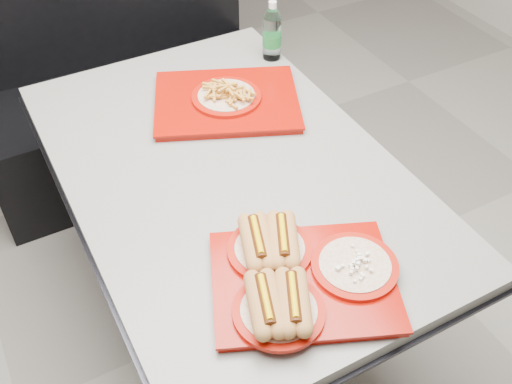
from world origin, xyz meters
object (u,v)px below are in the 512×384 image
tray_far (226,98)px  diner_table (230,206)px  booth_bench (123,84)px  tray_near (296,276)px  water_bottle (272,34)px

tray_far → diner_table: bearing=-115.3°
diner_table → booth_bench: booth_bench is taller
tray_near → water_bottle: size_ratio=2.46×
diner_table → booth_bench: (0.00, 1.09, -0.18)m
diner_table → tray_far: bearing=64.7°
booth_bench → water_bottle: 0.87m
diner_table → water_bottle: water_bottle is taller
diner_table → tray_near: 0.51m
tray_near → diner_table: bearing=83.6°
diner_table → tray_far: size_ratio=2.49×
water_bottle → tray_far: bearing=-145.2°
diner_table → water_bottle: size_ratio=6.60×
tray_near → tray_far: 0.76m
tray_near → water_bottle: bearing=63.8°
diner_table → water_bottle: bearing=48.9°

